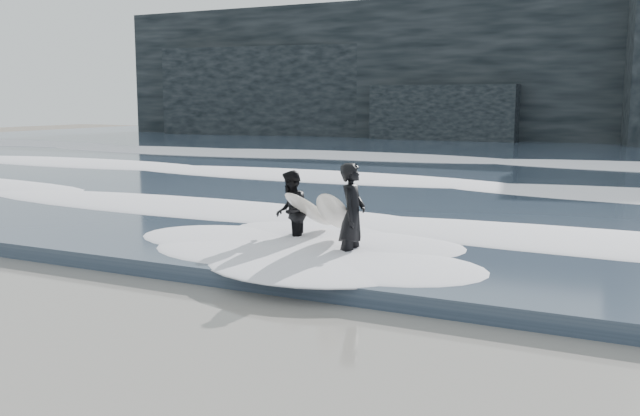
{
  "coord_description": "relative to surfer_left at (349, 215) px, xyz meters",
  "views": [
    {
      "loc": [
        6.28,
        -6.31,
        3.04
      ],
      "look_at": [
        0.32,
        5.63,
        1.0
      ],
      "focal_mm": 40.0,
      "sensor_mm": 36.0,
      "label": 1
    }
  ],
  "objects": [
    {
      "name": "foam_far",
      "position": [
        -1.08,
        19.71,
        -0.52
      ],
      "size": [
        60.0,
        4.8,
        0.3
      ],
      "primitive_type": "ellipsoid",
      "color": "white",
      "rests_on": "sea"
    },
    {
      "name": "ground",
      "position": [
        -1.08,
        -5.29,
        -0.97
      ],
      "size": [
        120.0,
        120.0,
        0.0
      ],
      "primitive_type": "plane",
      "color": "#706252",
      "rests_on": "ground"
    },
    {
      "name": "sea",
      "position": [
        -1.08,
        23.71,
        -0.82
      ],
      "size": [
        90.0,
        52.0,
        0.3
      ],
      "primitive_type": "cube",
      "color": "#2D3A4A",
      "rests_on": "ground"
    },
    {
      "name": "surfer_right",
      "position": [
        -1.54,
        0.69,
        -0.14
      ],
      "size": [
        1.17,
        1.88,
        1.64
      ],
      "color": "black",
      "rests_on": "ground"
    },
    {
      "name": "headland",
      "position": [
        -1.08,
        40.71,
        4.03
      ],
      "size": [
        70.0,
        9.0,
        10.0
      ],
      "primitive_type": "cube",
      "color": "black",
      "rests_on": "ground"
    },
    {
      "name": "surfer_left",
      "position": [
        0.0,
        0.0,
        0.0
      ],
      "size": [
        1.21,
        2.0,
        1.92
      ],
      "color": "black",
      "rests_on": "ground"
    },
    {
      "name": "foam_near",
      "position": [
        -1.08,
        3.71,
        -0.57
      ],
      "size": [
        60.0,
        3.2,
        0.2
      ],
      "primitive_type": "ellipsoid",
      "color": "white",
      "rests_on": "sea"
    },
    {
      "name": "foam_mid",
      "position": [
        -1.08,
        10.71,
        -0.55
      ],
      "size": [
        60.0,
        4.0,
        0.24
      ],
      "primitive_type": "ellipsoid",
      "color": "white",
      "rests_on": "sea"
    }
  ]
}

